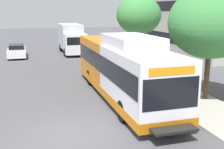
{
  "coord_description": "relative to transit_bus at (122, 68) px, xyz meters",
  "views": [
    {
      "loc": [
        -1.36,
        -10.71,
        4.96
      ],
      "look_at": [
        2.88,
        3.32,
        1.6
      ],
      "focal_mm": 45.96,
      "sensor_mm": 36.0,
      "label": 1
    }
  ],
  "objects": [
    {
      "name": "transit_bus",
      "position": [
        0.0,
        0.0,
        0.0
      ],
      "size": [
        2.58,
        12.25,
        3.65
      ],
      "color": "white",
      "rests_on": "ground"
    },
    {
      "name": "street_tree_mid_block",
      "position": [
        3.98,
        7.52,
        2.74
      ],
      "size": [
        3.7,
        3.7,
        5.89
      ],
      "color": "#4C3823",
      "rests_on": "sidewalk_curb"
    },
    {
      "name": "parked_car_far_lane",
      "position": [
        -6.06,
        16.5,
        -1.04
      ],
      "size": [
        1.8,
        4.5,
        1.33
      ],
      "color": "silver",
      "rests_on": "ground"
    },
    {
      "name": "street_tree_near_stop",
      "position": [
        4.21,
        -1.92,
        2.56
      ],
      "size": [
        4.45,
        4.45,
        6.02
      ],
      "color": "#4C3823",
      "rests_on": "sidewalk_curb"
    },
    {
      "name": "ground_plane",
      "position": [
        -3.75,
        3.77,
        -1.7
      ],
      "size": [
        120.0,
        120.0,
        0.0
      ],
      "primitive_type": "plane",
      "color": "#4C4C51"
    },
    {
      "name": "box_truck_background",
      "position": [
        -0.08,
        17.74,
        0.04
      ],
      "size": [
        2.32,
        7.01,
        3.25
      ],
      "color": "silver",
      "rests_on": "ground"
    },
    {
      "name": "sidewalk_curb",
      "position": [
        3.25,
        1.77,
        -1.63
      ],
      "size": [
        3.0,
        56.0,
        0.14
      ],
      "primitive_type": "cube",
      "color": "#A8A399",
      "rests_on": "ground"
    }
  ]
}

